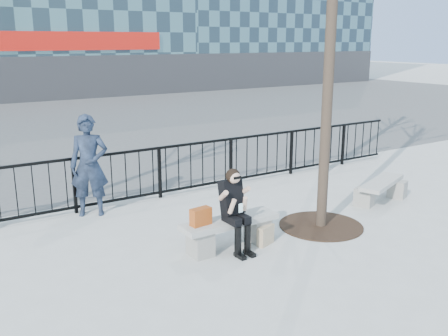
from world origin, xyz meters
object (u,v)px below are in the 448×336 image
bench_second (381,189)px  seated_woman (236,211)px  standing_man (89,166)px  bench_main (230,230)px

bench_second → seated_woman: seated_woman is taller
seated_woman → standing_man: size_ratio=0.69×
bench_main → bench_second: 3.95m
bench_main → bench_second: bench_main is taller
bench_main → bench_second: (3.94, 0.28, -0.02)m
seated_woman → standing_man: 3.23m
standing_man → seated_woman: bearing=-40.5°
bench_main → standing_man: (-1.36, 2.75, 0.67)m
bench_second → bench_main: bearing=162.8°
seated_woman → bench_second: bearing=6.4°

